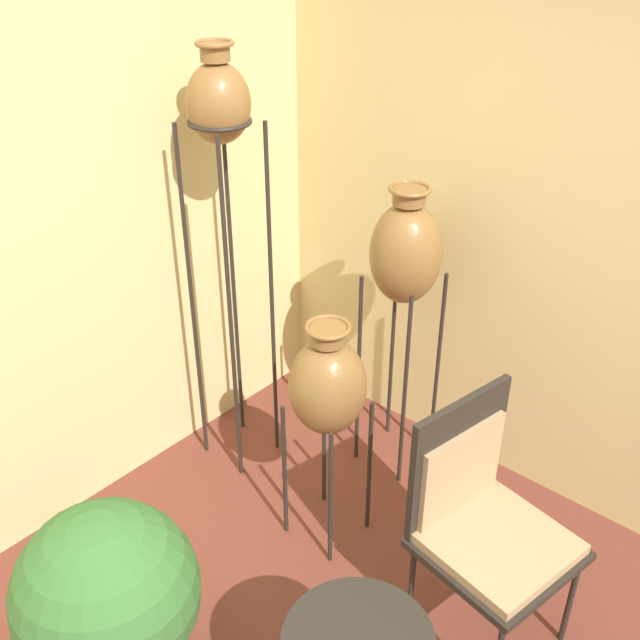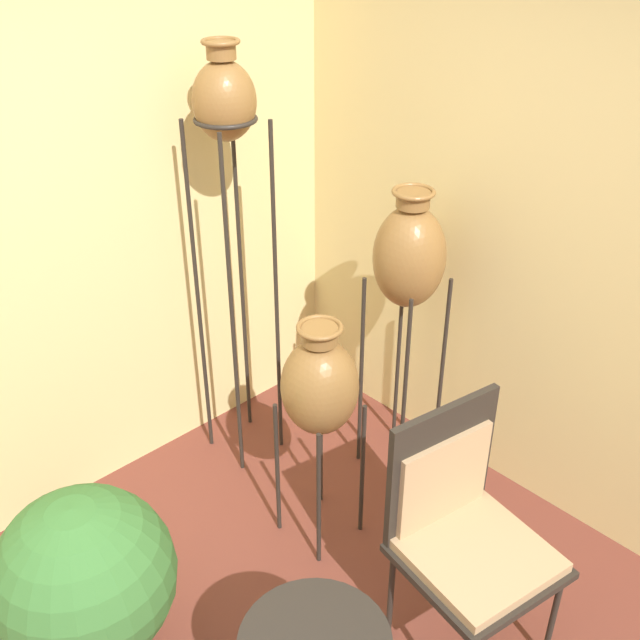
% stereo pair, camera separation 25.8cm
% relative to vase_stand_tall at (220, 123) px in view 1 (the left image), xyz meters
% --- Properties ---
extents(wall_right, '(0.06, 7.42, 2.70)m').
position_rel_vase_stand_tall_xyz_m(wall_right, '(0.82, -1.41, -0.39)').
color(wall_right, beige).
rests_on(wall_right, ground_plane).
extents(vase_stand_tall, '(0.29, 0.29, 2.07)m').
position_rel_vase_stand_tall_xyz_m(vase_stand_tall, '(0.00, 0.00, 0.00)').
color(vase_stand_tall, '#28231E').
rests_on(vase_stand_tall, ground_plane).
extents(vase_stand_medium, '(0.33, 0.33, 1.49)m').
position_rel_vase_stand_tall_xyz_m(vase_stand_medium, '(0.49, -0.64, -0.58)').
color(vase_stand_medium, '#28231E').
rests_on(vase_stand_medium, ground_plane).
extents(vase_stand_short, '(0.33, 0.33, 1.11)m').
position_rel_vase_stand_tall_xyz_m(vase_stand_short, '(-0.13, -0.71, -0.93)').
color(vase_stand_short, '#28231E').
rests_on(vase_stand_short, ground_plane).
extents(chair, '(0.59, 0.58, 1.03)m').
position_rel_vase_stand_tall_xyz_m(chair, '(-0.13, -1.47, -1.16)').
color(chair, '#28231E').
rests_on(chair, ground_plane).
extents(potted_plant, '(0.66, 0.66, 0.79)m').
position_rel_vase_stand_tall_xyz_m(potted_plant, '(-1.21, -0.62, -1.31)').
color(potted_plant, brown).
rests_on(potted_plant, ground_plane).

